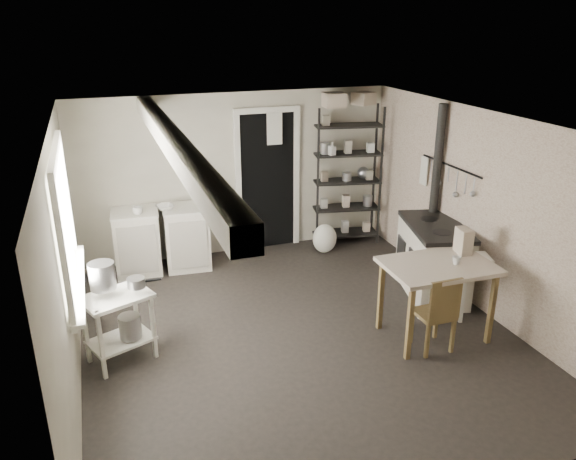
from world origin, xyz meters
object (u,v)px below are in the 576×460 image
object	(u,v)px
stockpot	(102,276)
base_cabinets	(162,237)
work_table	(435,304)
flour_sack	(325,237)
chair	(434,306)
prep_table	(119,325)
stove	(433,260)
shelf_rack	(347,181)

from	to	relation	value
stockpot	base_cabinets	xyz separation A→B (m)	(0.80, 2.06, -0.48)
stockpot	work_table	bearing A→B (deg)	-11.28
base_cabinets	stockpot	bearing A→B (deg)	-106.95
stockpot	flour_sack	bearing A→B (deg)	30.86
stockpot	chair	size ratio (longest dim) A/B	0.31
prep_table	flour_sack	bearing A→B (deg)	32.07
base_cabinets	stove	bearing A→B (deg)	-26.53
stove	flour_sack	xyz separation A→B (m)	(-0.76, 1.62, -0.20)
stockpot	stove	distance (m)	3.90
work_table	chair	xyz separation A→B (m)	(-0.15, -0.20, 0.10)
stove	prep_table	bearing A→B (deg)	-161.66
shelf_rack	flour_sack	distance (m)	0.91
stove	chair	world-z (taller)	chair
base_cabinets	shelf_rack	bearing A→B (deg)	6.56
base_cabinets	stove	size ratio (longest dim) A/B	1.15
chair	prep_table	bearing A→B (deg)	164.47
shelf_rack	work_table	size ratio (longest dim) A/B	1.85
base_cabinets	chair	distance (m)	3.76
base_cabinets	flour_sack	distance (m)	2.32
work_table	chair	world-z (taller)	chair
stockpot	work_table	distance (m)	3.42
flour_sack	work_table	bearing A→B (deg)	-85.15
shelf_rack	work_table	bearing A→B (deg)	-83.82
shelf_rack	work_table	distance (m)	2.90
shelf_rack	stove	distance (m)	2.02
prep_table	shelf_rack	xyz separation A→B (m)	(3.47, 2.20, 0.55)
base_cabinets	shelf_rack	xyz separation A→B (m)	(2.77, 0.11, 0.49)
prep_table	shelf_rack	world-z (taller)	shelf_rack
prep_table	base_cabinets	distance (m)	2.20
stove	stockpot	bearing A→B (deg)	-162.17
base_cabinets	work_table	distance (m)	3.70
stockpot	work_table	xyz separation A→B (m)	(3.31, -0.66, -0.56)
shelf_rack	stove	size ratio (longest dim) A/B	1.81
shelf_rack	flour_sack	world-z (taller)	shelf_rack
flour_sack	base_cabinets	bearing A→B (deg)	174.96
shelf_rack	stockpot	bearing A→B (deg)	-137.37
stockpot	flour_sack	distance (m)	3.68
shelf_rack	flour_sack	size ratio (longest dim) A/B	4.81
base_cabinets	chair	xyz separation A→B (m)	(2.37, -2.92, 0.02)
prep_table	stove	world-z (taller)	stove
base_cabinets	shelf_rack	size ratio (longest dim) A/B	0.64
stove	shelf_rack	bearing A→B (deg)	113.04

